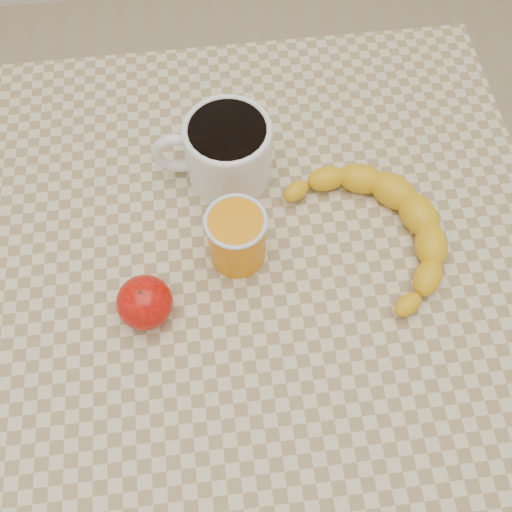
{
  "coord_description": "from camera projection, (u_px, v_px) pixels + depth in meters",
  "views": [
    {
      "loc": [
        -0.04,
        -0.33,
        1.42
      ],
      "look_at": [
        0.0,
        0.0,
        0.77
      ],
      "focal_mm": 40.0,
      "sensor_mm": 36.0,
      "label": 1
    }
  ],
  "objects": [
    {
      "name": "coffee_mug",
      "position": [
        226.0,
        150.0,
        0.77
      ],
      "size": [
        0.17,
        0.13,
        0.1
      ],
      "color": "white",
      "rests_on": "table"
    },
    {
      "name": "apple",
      "position": [
        145.0,
        302.0,
        0.69
      ],
      "size": [
        0.08,
        0.08,
        0.06
      ],
      "color": "#870404",
      "rests_on": "table"
    },
    {
      "name": "ground",
      "position": [
        256.0,
        395.0,
        1.42
      ],
      "size": [
        3.0,
        3.0,
        0.0
      ],
      "primitive_type": "plane",
      "color": "tan",
      "rests_on": "ground"
    },
    {
      "name": "orange_juice_glass",
      "position": [
        237.0,
        237.0,
        0.72
      ],
      "size": [
        0.08,
        0.08,
        0.09
      ],
      "color": "orange",
      "rests_on": "table"
    },
    {
      "name": "banana",
      "position": [
        378.0,
        229.0,
        0.75
      ],
      "size": [
        0.39,
        0.42,
        0.05
      ],
      "primitive_type": null,
      "rotation": [
        0.0,
        0.0,
        0.38
      ],
      "color": "gold",
      "rests_on": "table"
    },
    {
      "name": "table",
      "position": [
        256.0,
        289.0,
        0.83
      ],
      "size": [
        0.8,
        0.8,
        0.75
      ],
      "color": "#C8B88E",
      "rests_on": "ground"
    }
  ]
}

